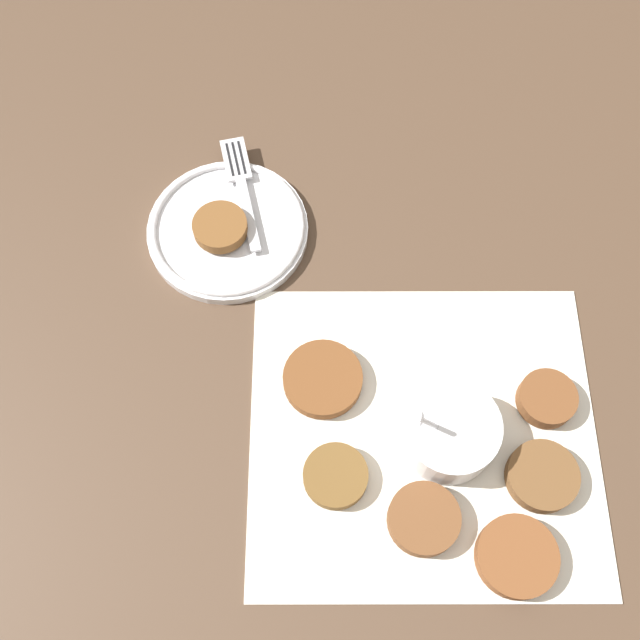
{
  "coord_description": "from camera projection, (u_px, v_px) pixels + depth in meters",
  "views": [
    {
      "loc": [
        0.04,
        0.22,
        0.75
      ],
      "look_at": [
        0.11,
        -0.1,
        0.02
      ],
      "focal_mm": 42.0,
      "sensor_mm": 36.0,
      "label": 1
    }
  ],
  "objects": [
    {
      "name": "ground_plane",
      "position": [
        404.0,
        431.0,
        0.77
      ],
      "size": [
        4.0,
        4.0,
        0.0
      ],
      "primitive_type": "plane",
      "color": "#4C3828"
    },
    {
      "name": "napkin",
      "position": [
        423.0,
        433.0,
        0.77
      ],
      "size": [
        0.41,
        0.39,
        0.0
      ],
      "color": "silver",
      "rests_on": "ground_plane"
    },
    {
      "name": "sauce_bowl",
      "position": [
        448.0,
        430.0,
        0.74
      ],
      "size": [
        0.11,
        0.1,
        0.09
      ],
      "color": "silver",
      "rests_on": "napkin"
    },
    {
      "name": "fritter_0",
      "position": [
        336.0,
        476.0,
        0.74
      ],
      "size": [
        0.06,
        0.06,
        0.02
      ],
      "color": "brown",
      "rests_on": "napkin"
    },
    {
      "name": "fritter_1",
      "position": [
        517.0,
        557.0,
        0.71
      ],
      "size": [
        0.08,
        0.08,
        0.02
      ],
      "color": "brown",
      "rests_on": "napkin"
    },
    {
      "name": "fritter_2",
      "position": [
        424.0,
        519.0,
        0.72
      ],
      "size": [
        0.07,
        0.07,
        0.02
      ],
      "color": "brown",
      "rests_on": "napkin"
    },
    {
      "name": "fritter_3",
      "position": [
        323.0,
        379.0,
        0.78
      ],
      "size": [
        0.08,
        0.08,
        0.02
      ],
      "color": "brown",
      "rests_on": "napkin"
    },
    {
      "name": "fritter_4",
      "position": [
        547.0,
        399.0,
        0.77
      ],
      "size": [
        0.06,
        0.06,
        0.02
      ],
      "color": "brown",
      "rests_on": "napkin"
    },
    {
      "name": "fritter_5",
      "position": [
        542.0,
        476.0,
        0.74
      ],
      "size": [
        0.07,
        0.07,
        0.02
      ],
      "color": "brown",
      "rests_on": "napkin"
    },
    {
      "name": "serving_plate",
      "position": [
        228.0,
        229.0,
        0.86
      ],
      "size": [
        0.18,
        0.18,
        0.02
      ],
      "color": "silver",
      "rests_on": "ground_plane"
    },
    {
      "name": "fritter_on_plate",
      "position": [
        220.0,
        227.0,
        0.84
      ],
      "size": [
        0.06,
        0.06,
        0.01
      ],
      "color": "brown",
      "rests_on": "serving_plate"
    },
    {
      "name": "fork",
      "position": [
        241.0,
        181.0,
        0.87
      ],
      "size": [
        0.08,
        0.15,
        0.0
      ],
      "color": "silver",
      "rests_on": "serving_plate"
    }
  ]
}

